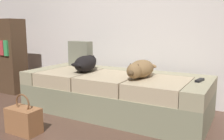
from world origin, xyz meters
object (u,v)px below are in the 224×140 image
at_px(dog_dark, 86,63).
at_px(bookshelf, 7,56).
at_px(handbag, 24,120).
at_px(tv_remote, 200,80).
at_px(couch, 114,93).
at_px(throw_pillow, 80,54).
at_px(dog_tan, 140,69).

bearing_deg(dog_dark, bookshelf, 177.94).
bearing_deg(handbag, tv_remote, 35.25).
height_order(couch, throw_pillow, throw_pillow).
height_order(tv_remote, throw_pillow, throw_pillow).
height_order(dog_tan, tv_remote, dog_tan).
relative_size(dog_dark, bookshelf, 0.49).
xyz_separation_m(couch, dog_dark, (-0.38, -0.02, 0.33)).
relative_size(dog_tan, bookshelf, 0.50).
bearing_deg(handbag, bookshelf, 145.63).
bearing_deg(tv_remote, couch, -166.73).
xyz_separation_m(couch, bookshelf, (-1.87, 0.03, 0.33)).
relative_size(tv_remote, throw_pillow, 0.44).
relative_size(dog_tan, handbag, 1.45).
distance_m(couch, dog_tan, 0.48).
height_order(couch, dog_tan, dog_tan).
height_order(dog_tan, bookshelf, bookshelf).
distance_m(couch, throw_pillow, 0.80).
bearing_deg(dog_dark, dog_tan, -4.37).
relative_size(couch, tv_remote, 14.08).
bearing_deg(handbag, dog_dark, 84.81).
xyz_separation_m(dog_tan, bookshelf, (-2.22, 0.11, 0.00)).
height_order(couch, handbag, couch).
distance_m(throw_pillow, handbag, 1.29).
xyz_separation_m(tv_remote, throw_pillow, (-1.58, 0.19, 0.16)).
distance_m(dog_tan, tv_remote, 0.60).
height_order(dog_dark, handbag, dog_dark).
bearing_deg(bookshelf, dog_tan, -2.82).
height_order(dog_dark, throw_pillow, throw_pillow).
distance_m(handbag, bookshelf, 1.76).
distance_m(couch, handbag, 1.04).
bearing_deg(throw_pillow, dog_tan, -17.48).
relative_size(couch, dog_tan, 3.85).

